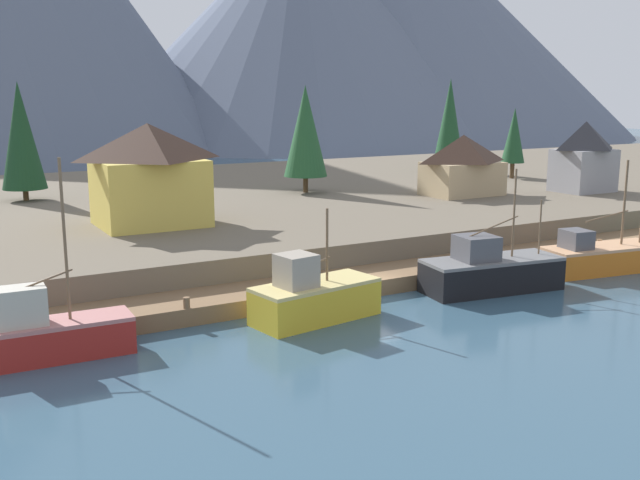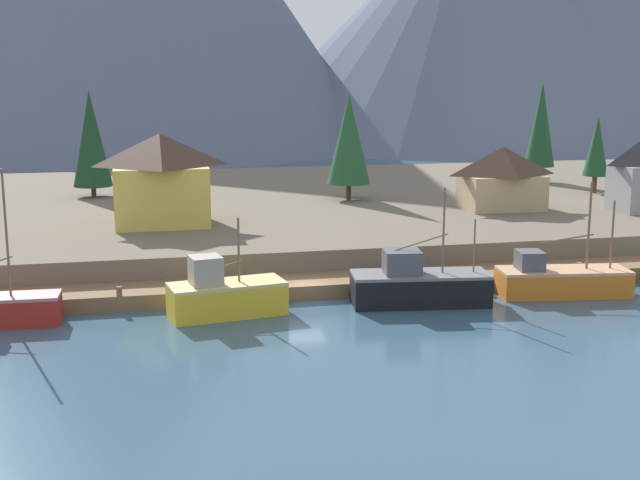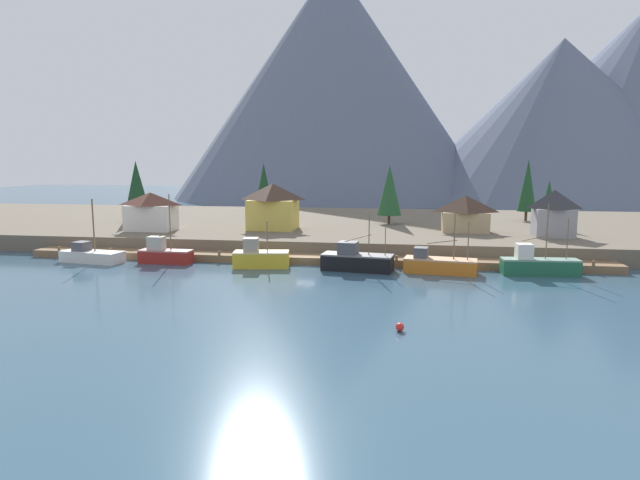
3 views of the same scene
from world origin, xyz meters
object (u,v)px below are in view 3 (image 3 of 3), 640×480
conifer_near_left (137,187)px  house_grey (554,213)px  fishing_boat_black (356,260)px  channel_buoy (400,327)px  fishing_boat_red (164,254)px  conifer_near_right (264,188)px  fishing_boat_green (538,265)px  house_tan (465,213)px  house_yellow (273,206)px  fishing_boat_white (91,255)px  conifer_mid_right (389,190)px  conifer_back_left (528,185)px  conifer_mid_left (549,199)px  fishing_boat_yellow (260,257)px  house_white (151,211)px  fishing_boat_orange (439,264)px

conifer_near_left → house_grey: bearing=-8.1°
fishing_boat_black → channel_buoy: fishing_boat_black is taller
fishing_boat_red → conifer_near_right: bearing=85.4°
fishing_boat_green → house_tan: bearing=104.2°
conifer_near_left → house_tan: bearing=-6.0°
fishing_boat_black → house_yellow: (-15.67, 19.78, 5.11)m
house_grey → conifer_near_right: (-49.92, 20.82, 2.37)m
fishing_boat_white → fishing_boat_black: (36.44, 0.01, 0.34)m
house_grey → conifer_mid_right: (-24.72, 13.04, 2.50)m
fishing_boat_white → conifer_mid_right: bearing=46.8°
fishing_boat_red → conifer_back_left: (54.92, 38.49, 7.97)m
house_grey → conifer_near_right: 54.14m
fishing_boat_white → conifer_mid_left: size_ratio=1.12×
fishing_boat_yellow → conifer_near_left: conifer_near_left is taller
fishing_boat_yellow → conifer_mid_left: 52.16m
house_white → conifer_near_right: bearing=60.8°
fishing_boat_yellow → house_white: bearing=137.2°
channel_buoy → house_white: bearing=136.1°
fishing_boat_green → conifer_mid_right: size_ratio=0.87×
house_grey → conifer_near_left: (-71.62, 10.15, 2.85)m
fishing_boat_green → conifer_near_right: bearing=136.2°
fishing_boat_green → conifer_mid_right: bearing=119.0°
house_grey → conifer_near_right: conifer_near_right is taller
conifer_near_left → conifer_mid_right: bearing=3.5°
fishing_boat_orange → house_grey: house_grey is taller
conifer_near_left → channel_buoy: (49.44, -51.47, -8.59)m
fishing_boat_red → fishing_boat_green: 48.31m
fishing_boat_black → conifer_mid_right: conifer_mid_right is taller
house_tan → house_yellow: 31.24m
conifer_back_left → fishing_boat_red: bearing=-145.0°
house_grey → conifer_near_left: bearing=171.9°
channel_buoy → fishing_boat_green: bearing=56.5°
conifer_near_left → conifer_mid_right: 46.99m
fishing_boat_orange → conifer_mid_right: size_ratio=0.86×
house_yellow → fishing_boat_yellow: bearing=-81.1°
house_white → conifer_back_left: size_ratio=0.68×
fishing_boat_red → fishing_boat_green: (48.31, -0.24, 0.02)m
fishing_boat_yellow → conifer_back_left: bearing=34.6°
fishing_boat_orange → fishing_boat_white: bearing=-171.7°
house_grey → conifer_mid_left: size_ratio=0.86×
fishing_boat_white → fishing_boat_black: fishing_boat_white is taller
fishing_boat_white → conifer_near_right: 41.43m
fishing_boat_red → conifer_near_right: 38.08m
fishing_boat_white → channel_buoy: fishing_boat_white is taller
house_grey → conifer_mid_right: bearing=152.2°
conifer_back_left → conifer_mid_left: bearing=-82.1°
fishing_boat_white → house_white: (1.52, 15.05, 4.74)m
house_yellow → fishing_boat_black: bearing=-51.6°
fishing_boat_white → house_yellow: 29.20m
conifer_near_right → conifer_back_left: size_ratio=0.94×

